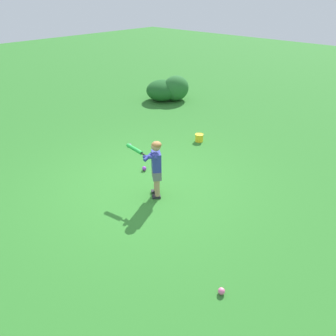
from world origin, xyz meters
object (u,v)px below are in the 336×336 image
object	(u,v)px
play_ball_far_left	(130,145)
toy_bucket	(199,138)
child_batter	(155,164)
play_ball_behind_batter	(221,291)
play_ball_by_bucket	(144,168)

from	to	relation	value
play_ball_far_left	toy_bucket	size ratio (longest dim) A/B	0.34
play_ball_far_left	toy_bucket	distance (m)	1.72
play_ball_far_left	child_batter	bearing A→B (deg)	-28.84
play_ball_behind_batter	toy_bucket	size ratio (longest dim) A/B	0.41
child_batter	toy_bucket	xyz separation A→B (m)	(-0.89, 2.43, -0.55)
play_ball_behind_batter	child_batter	bearing A→B (deg)	154.95
play_ball_far_left	play_ball_by_bucket	size ratio (longest dim) A/B	0.78
play_ball_far_left	play_ball_behind_batter	world-z (taller)	play_ball_behind_batter
child_batter	toy_bucket	world-z (taller)	child_batter
play_ball_far_left	play_ball_by_bucket	distance (m)	1.24
play_ball_by_bucket	toy_bucket	bearing A→B (deg)	92.30
play_ball_behind_batter	toy_bucket	world-z (taller)	toy_bucket
toy_bucket	child_batter	bearing A→B (deg)	-69.81
child_batter	toy_bucket	size ratio (longest dim) A/B	5.00
child_batter	play_ball_far_left	xyz separation A→B (m)	(-1.92, 1.06, -0.61)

